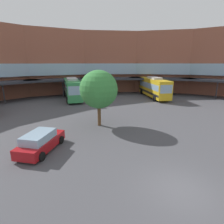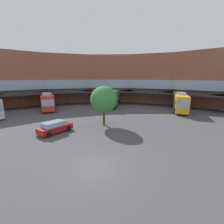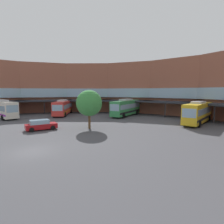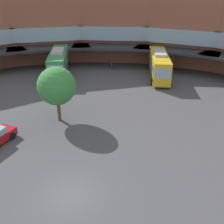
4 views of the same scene
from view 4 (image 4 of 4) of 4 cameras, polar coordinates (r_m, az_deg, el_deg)
The scene contains 5 objects.
ground_plane at distance 20.04m, azimuth -8.80°, elevation -17.12°, with size 123.41×123.41×0.00m, color #47474C.
station_building at distance 39.03m, azimuth -1.01°, elevation 15.65°, with size 80.47×39.90×13.29m.
bus_0 at distance 42.37m, azimuth 9.98°, elevation 10.00°, with size 3.00×11.25×3.96m.
bus_3 at distance 43.90m, azimuth -11.26°, elevation 10.47°, with size 4.36×11.26×3.96m.
plaza_tree at distance 28.01m, azimuth -11.76°, elevation 5.44°, with size 3.98×3.98×5.93m.
Camera 4 is at (4.27, -13.98, 13.71)m, focal length 42.78 mm.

